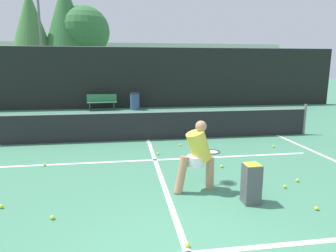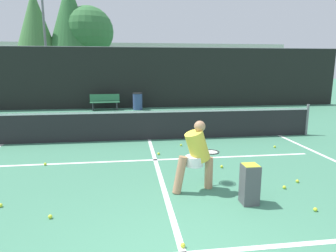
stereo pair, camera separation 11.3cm
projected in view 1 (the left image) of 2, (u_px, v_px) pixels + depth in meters
The scene contains 25 objects.
court_service_line at pixel (155, 160), 7.65m from camera, with size 8.25×0.10×0.01m, color white.
court_center_mark at pixel (159, 172), 6.79m from camera, with size 0.10×6.12×0.01m, color white.
net at pixel (148, 124), 9.66m from camera, with size 11.09×0.09×1.07m.
fence_back at pixel (136, 78), 16.93m from camera, with size 24.00×0.06×3.41m.
player_practicing at pixel (198, 154), 5.68m from camera, with size 1.09×0.77×1.37m.
tennis_ball_scattered_0 at pixel (158, 154), 8.09m from camera, with size 0.07×0.07×0.07m, color #D1E033.
tennis_ball_scattered_1 at pixel (44, 165), 7.19m from camera, with size 0.07×0.07×0.07m, color #D1E033.
tennis_ball_scattered_2 at pixel (273, 146), 8.84m from camera, with size 0.07×0.07×0.07m, color #D1E033.
tennis_ball_scattered_3 at pixel (180, 145), 8.98m from camera, with size 0.07×0.07×0.07m, color #D1E033.
tennis_ball_scattered_5 at pixel (187, 245), 3.96m from camera, with size 0.07×0.07×0.07m, color #D1E033.
tennis_ball_scattered_6 at pixel (285, 186), 5.89m from camera, with size 0.07×0.07×0.07m, color #D1E033.
tennis_ball_scattered_7 at pixel (52, 218), 4.68m from camera, with size 0.07×0.07×0.07m, color #D1E033.
tennis_ball_scattered_8 at pixel (317, 208), 4.98m from camera, with size 0.07×0.07×0.07m, color #D1E033.
tennis_ball_scattered_9 at pixel (297, 180), 6.20m from camera, with size 0.07×0.07×0.07m, color #D1E033.
tennis_ball_scattered_10 at pixel (1, 207), 5.04m from camera, with size 0.07×0.07×0.07m, color #D1E033.
tennis_ball_scattered_11 at pixel (222, 166), 7.07m from camera, with size 0.07×0.07×0.07m, color #D1E033.
ball_hopper at pixel (251, 183), 5.19m from camera, with size 0.28×0.28×0.71m.
courtside_bench at pixel (102, 102), 16.21m from camera, with size 1.60×0.47×0.86m.
trash_bin at pixel (135, 101), 16.38m from camera, with size 0.54×0.54×0.92m.
parked_car at pixel (135, 93), 19.70m from camera, with size 1.78×4.65×1.43m.
floodlight_mast at pixel (38, 7), 20.40m from camera, with size 1.10×0.24×10.24m.
tree_west at pixel (85, 32), 24.84m from camera, with size 4.12×4.12×7.25m.
tree_mid at pixel (65, 14), 24.03m from camera, with size 3.46×3.46×9.22m.
tree_east at pixel (30, 21), 23.31m from camera, with size 3.09×3.09×8.25m.
building_far at pixel (129, 65), 34.92m from camera, with size 36.00×2.40×4.91m, color beige.
Camera 1 is at (-0.76, -2.95, 2.36)m, focal length 32.00 mm.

